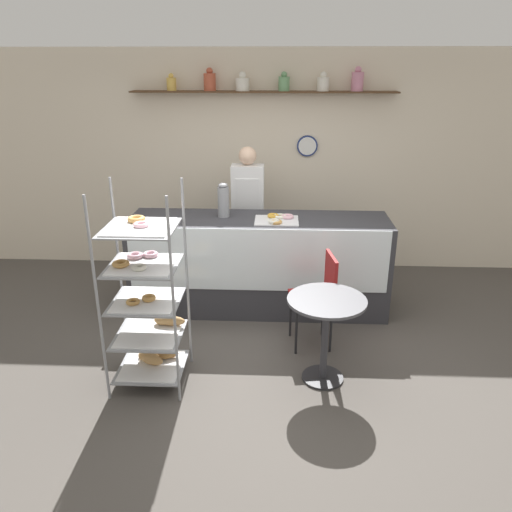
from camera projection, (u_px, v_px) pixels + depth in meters
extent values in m
plane|color=#4C4742|center=(254.00, 358.00, 4.57)|extent=(14.00, 14.00, 0.00)
cube|color=beige|center=(263.00, 163.00, 6.25)|extent=(10.00, 0.06, 2.70)
cube|color=#4C331E|center=(263.00, 92.00, 5.80)|extent=(3.11, 0.24, 0.02)
cylinder|color=gold|center=(171.00, 84.00, 5.82)|extent=(0.11, 0.11, 0.14)
sphere|color=gold|center=(171.00, 76.00, 5.78)|extent=(0.06, 0.06, 0.06)
cylinder|color=#B24C33|center=(210.00, 82.00, 5.79)|extent=(0.14, 0.14, 0.19)
sphere|color=#B24C33|center=(209.00, 71.00, 5.75)|extent=(0.08, 0.08, 0.08)
cylinder|color=silver|center=(242.00, 84.00, 5.78)|extent=(0.16, 0.16, 0.14)
sphere|color=silver|center=(242.00, 75.00, 5.75)|extent=(0.09, 0.09, 0.09)
cylinder|color=#669966|center=(284.00, 84.00, 5.76)|extent=(0.13, 0.13, 0.16)
sphere|color=#669966|center=(284.00, 75.00, 5.72)|extent=(0.07, 0.07, 0.07)
cylinder|color=silver|center=(323.00, 84.00, 5.74)|extent=(0.14, 0.14, 0.15)
sphere|color=silver|center=(323.00, 75.00, 5.70)|extent=(0.08, 0.08, 0.08)
cylinder|color=#CC7F99|center=(357.00, 82.00, 5.71)|extent=(0.14, 0.14, 0.21)
sphere|color=#CC7F99|center=(358.00, 70.00, 5.66)|extent=(0.08, 0.08, 0.08)
cylinder|color=navy|center=(307.00, 146.00, 6.10)|extent=(0.25, 0.03, 0.25)
cylinder|color=white|center=(307.00, 146.00, 6.09)|extent=(0.22, 0.00, 0.22)
cube|color=#333338|center=(259.00, 264.00, 5.35)|extent=(2.71, 0.69, 1.02)
cube|color=silver|center=(258.00, 260.00, 4.96)|extent=(2.60, 0.01, 0.65)
cylinder|color=gray|center=(98.00, 305.00, 3.72)|extent=(0.02, 0.02, 1.69)
cylinder|color=gray|center=(174.00, 306.00, 3.70)|extent=(0.02, 0.02, 1.69)
cylinder|color=gray|center=(120.00, 275.00, 4.24)|extent=(0.02, 0.02, 1.69)
cylinder|color=gray|center=(187.00, 276.00, 4.22)|extent=(0.02, 0.02, 1.69)
cube|color=gray|center=(152.00, 367.00, 4.23)|extent=(0.55, 0.54, 0.01)
cube|color=white|center=(152.00, 365.00, 4.23)|extent=(0.49, 0.47, 0.01)
ellipsoid|color=tan|center=(149.00, 357.00, 4.27)|extent=(0.19, 0.09, 0.08)
ellipsoid|color=#B27F47|center=(152.00, 354.00, 4.33)|extent=(0.25, 0.11, 0.06)
ellipsoid|color=olive|center=(167.00, 354.00, 4.31)|extent=(0.21, 0.10, 0.08)
ellipsoid|color=olive|center=(163.00, 354.00, 4.31)|extent=(0.18, 0.10, 0.08)
ellipsoid|color=tan|center=(153.00, 360.00, 4.22)|extent=(0.20, 0.12, 0.09)
cube|color=gray|center=(149.00, 335.00, 4.12)|extent=(0.55, 0.54, 0.01)
cube|color=white|center=(149.00, 334.00, 4.12)|extent=(0.49, 0.47, 0.01)
ellipsoid|color=tan|center=(172.00, 321.00, 4.22)|extent=(0.23, 0.08, 0.09)
ellipsoid|color=tan|center=(163.00, 320.00, 4.24)|extent=(0.16, 0.11, 0.08)
cube|color=gray|center=(146.00, 301.00, 4.01)|extent=(0.55, 0.54, 0.01)
cube|color=white|center=(146.00, 300.00, 4.00)|extent=(0.49, 0.47, 0.01)
torus|color=tan|center=(149.00, 298.00, 3.98)|extent=(0.11, 0.11, 0.04)
torus|color=tan|center=(133.00, 302.00, 3.93)|extent=(0.11, 0.11, 0.03)
cube|color=gray|center=(143.00, 266.00, 3.90)|extent=(0.55, 0.54, 0.01)
cube|color=white|center=(143.00, 264.00, 3.89)|extent=(0.49, 0.47, 0.01)
torus|color=#EAB2C1|center=(135.00, 256.00, 4.00)|extent=(0.13, 0.13, 0.04)
torus|color=silver|center=(139.00, 267.00, 3.78)|extent=(0.11, 0.11, 0.03)
torus|color=tan|center=(121.00, 264.00, 3.84)|extent=(0.13, 0.13, 0.04)
torus|color=#EAB2C1|center=(150.00, 254.00, 4.03)|extent=(0.12, 0.12, 0.03)
cube|color=gray|center=(140.00, 228.00, 3.78)|extent=(0.55, 0.54, 0.01)
cube|color=white|center=(140.00, 227.00, 3.78)|extent=(0.49, 0.47, 0.01)
torus|color=#EAB2C1|center=(141.00, 225.00, 3.76)|extent=(0.12, 0.12, 0.03)
torus|color=tan|center=(136.00, 219.00, 3.88)|extent=(0.14, 0.14, 0.04)
cube|color=#282833|center=(248.00, 248.00, 5.93)|extent=(0.22, 0.19, 0.95)
cube|color=silver|center=(248.00, 188.00, 5.66)|extent=(0.37, 0.22, 0.51)
cube|color=silver|center=(247.00, 198.00, 5.59)|extent=(0.26, 0.01, 0.43)
sphere|color=beige|center=(248.00, 156.00, 5.53)|extent=(0.20, 0.20, 0.20)
cylinder|color=#262628|center=(322.00, 377.00, 4.28)|extent=(0.35, 0.35, 0.02)
cylinder|color=#333338|center=(325.00, 340.00, 4.15)|extent=(0.06, 0.06, 0.71)
cylinder|color=#4C4C51|center=(327.00, 300.00, 4.01)|extent=(0.65, 0.65, 0.02)
cylinder|color=black|center=(290.00, 314.00, 4.86)|extent=(0.02, 0.02, 0.48)
cylinder|color=black|center=(296.00, 331.00, 4.56)|extent=(0.02, 0.02, 0.48)
cylinder|color=black|center=(323.00, 313.00, 4.89)|extent=(0.02, 0.02, 0.48)
cylinder|color=black|center=(331.00, 329.00, 4.59)|extent=(0.02, 0.02, 0.48)
cube|color=maroon|center=(311.00, 298.00, 4.63)|extent=(0.43, 0.43, 0.02)
cube|color=maroon|center=(331.00, 276.00, 4.57)|extent=(0.08, 0.36, 0.40)
cylinder|color=gray|center=(223.00, 202.00, 5.17)|extent=(0.12, 0.12, 0.32)
ellipsoid|color=gray|center=(223.00, 185.00, 5.11)|extent=(0.10, 0.10, 0.05)
cube|color=silver|center=(277.00, 221.00, 5.08)|extent=(0.44, 0.36, 0.01)
torus|color=#EAB2C1|center=(287.00, 216.00, 5.14)|extent=(0.13, 0.13, 0.03)
torus|color=silver|center=(274.00, 221.00, 4.97)|extent=(0.12, 0.12, 0.04)
torus|color=tan|center=(276.00, 222.00, 4.97)|extent=(0.12, 0.12, 0.03)
torus|color=silver|center=(280.00, 216.00, 5.15)|extent=(0.13, 0.13, 0.03)
torus|color=gold|center=(273.00, 216.00, 5.16)|extent=(0.12, 0.12, 0.03)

